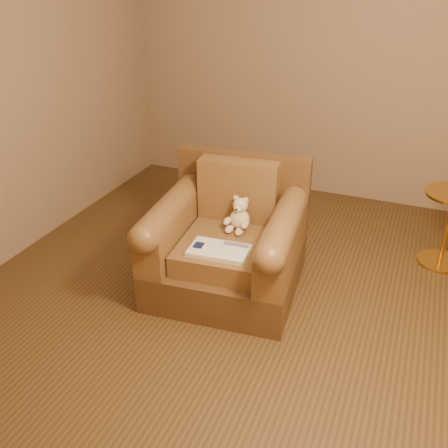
% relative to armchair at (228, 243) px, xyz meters
% --- Properties ---
extents(floor, '(4.00, 4.00, 0.00)m').
position_rel_armchair_xyz_m(floor, '(0.25, -0.09, -0.35)').
color(floor, '#51381B').
rests_on(floor, ground).
extents(room, '(4.02, 4.02, 2.71)m').
position_rel_armchair_xyz_m(room, '(0.25, -0.09, 1.37)').
color(room, '#917559').
rests_on(room, ground).
extents(armchair, '(1.07, 1.03, 0.89)m').
position_rel_armchair_xyz_m(armchair, '(0.00, 0.00, 0.00)').
color(armchair, '#53371B').
rests_on(armchair, floor).
extents(teddy_bear, '(0.18, 0.20, 0.25)m').
position_rel_armchair_xyz_m(teddy_bear, '(0.04, 0.09, 0.17)').
color(teddy_bear, beige).
rests_on(teddy_bear, armchair).
extents(guidebook, '(0.40, 0.26, 0.03)m').
position_rel_armchair_xyz_m(guidebook, '(0.04, -0.27, 0.10)').
color(guidebook, beige).
rests_on(guidebook, armchair).
extents(side_table, '(0.43, 0.43, 0.61)m').
position_rel_armchair_xyz_m(side_table, '(1.44, 0.90, -0.02)').
color(side_table, gold).
rests_on(side_table, floor).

